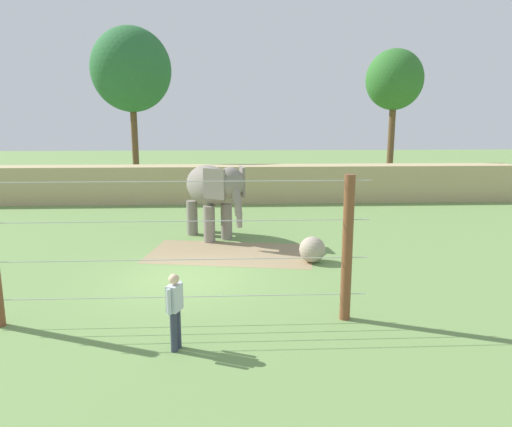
% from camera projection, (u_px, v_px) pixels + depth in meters
% --- Properties ---
extents(ground_plane, '(120.00, 120.00, 0.00)m').
position_uv_depth(ground_plane, '(188.00, 277.00, 14.33)').
color(ground_plane, '#6B8E4C').
extents(dirt_patch, '(6.31, 4.05, 0.01)m').
position_uv_depth(dirt_patch, '(231.00, 253.00, 16.90)').
color(dirt_patch, '#937F5B').
rests_on(dirt_patch, ground).
extents(embankment_wall, '(36.00, 1.80, 2.14)m').
position_uv_depth(embankment_wall, '(210.00, 184.00, 27.26)').
color(embankment_wall, tan).
rests_on(embankment_wall, ground).
extents(elephant, '(2.96, 3.67, 3.02)m').
position_uv_depth(elephant, '(212.00, 190.00, 18.66)').
color(elephant, gray).
rests_on(elephant, ground).
extents(enrichment_ball, '(0.89, 0.89, 0.89)m').
position_uv_depth(enrichment_ball, '(312.00, 250.00, 15.77)').
color(enrichment_ball, tan).
rests_on(enrichment_ball, ground).
extents(cable_fence, '(9.20, 0.25, 3.54)m').
position_uv_depth(cable_fence, '(173.00, 251.00, 10.82)').
color(cable_fence, brown).
rests_on(cable_fence, ground).
extents(zookeeper, '(0.33, 0.59, 1.67)m').
position_uv_depth(zookeeper, '(175.00, 308.00, 9.66)').
color(zookeeper, '#33384C').
rests_on(zookeeper, ground).
extents(tree_far_left, '(3.81, 3.81, 9.39)m').
position_uv_depth(tree_far_left, '(394.00, 81.00, 31.21)').
color(tree_far_left, brown).
rests_on(tree_far_left, ground).
extents(tree_left_of_centre, '(5.35, 5.35, 10.87)m').
position_uv_depth(tree_left_of_centre, '(131.00, 70.00, 31.37)').
color(tree_left_of_centre, brown).
rests_on(tree_left_of_centre, ground).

